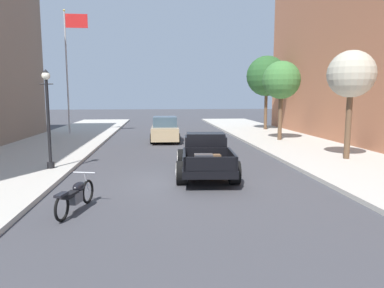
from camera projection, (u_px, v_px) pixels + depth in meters
ground_plane at (190, 182)px, 12.26m from camera, size 140.00×140.00×0.00m
hotrod_truck_black at (205, 155)px, 13.44m from camera, size 2.43×5.03×1.58m
motorcycle_parked at (76, 195)px, 9.06m from camera, size 0.74×2.08×0.93m
car_background_tan at (165, 130)px, 23.24m from camera, size 1.95×4.34×1.65m
street_lamp_near at (48, 112)px, 13.58m from camera, size 0.50×0.32×3.85m
flagpole at (69, 59)px, 26.21m from camera, size 1.74×0.16×9.16m
street_tree_nearest at (351, 75)px, 15.51m from camera, size 2.08×2.08×4.84m
street_tree_second at (281, 81)px, 22.43m from camera, size 2.42×2.42×5.07m
street_tree_third at (267, 76)px, 29.66m from camera, size 3.38×3.38×6.21m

